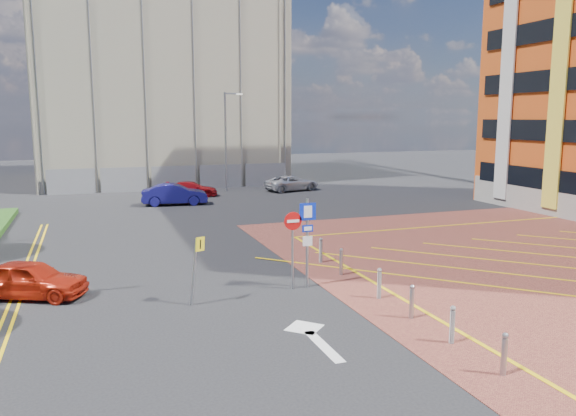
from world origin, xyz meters
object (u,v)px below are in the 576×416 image
warning_sign (196,262)px  car_silver_back (292,183)px  car_red_back (192,189)px  lamp_back (227,138)px  car_red_left (30,279)px  sign_cluster (302,234)px  car_blue_back (175,194)px

warning_sign → car_silver_back: warning_sign is taller
car_red_back → car_silver_back: 8.41m
lamp_back → car_red_left: 28.27m
lamp_back → car_silver_back: 6.50m
warning_sign → car_red_back: bearing=80.4°
car_red_back → car_red_left: bearing=169.2°
warning_sign → car_red_back: warning_sign is taller
lamp_back → warning_sign: 28.72m
warning_sign → sign_cluster: bearing=7.7°
car_blue_back → lamp_back: bearing=-32.8°
car_red_left → sign_cluster: bearing=-78.1°
sign_cluster → car_blue_back: 20.91m
sign_cluster → car_red_left: (-8.98, 2.07, -1.31)m
car_red_back → car_silver_back: bearing=-74.2°
warning_sign → car_red_left: size_ratio=0.60×
lamp_back → car_red_back: size_ratio=2.04×
lamp_back → car_silver_back: bearing=-19.8°
sign_cluster → car_blue_back: bearing=93.9°
car_red_back → car_silver_back: size_ratio=0.86×
sign_cluster → car_red_left: bearing=167.1°
car_red_left → car_silver_back: car_red_left is taller
sign_cluster → warning_sign: (-3.84, -0.52, -0.52)m
sign_cluster → car_blue_back: (-1.43, 20.83, -1.22)m
car_red_back → sign_cluster: bearing=-169.1°
car_blue_back → car_red_back: size_ratio=1.14×
warning_sign → car_blue_back: 21.50m
car_red_back → car_silver_back: (8.39, 0.58, 0.06)m
warning_sign → car_blue_back: bearing=83.6°
car_red_left → car_red_back: 24.44m
sign_cluster → car_red_back: bearing=89.1°
sign_cluster → warning_sign: size_ratio=1.42×
lamp_back → sign_cluster: lamp_back is taller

